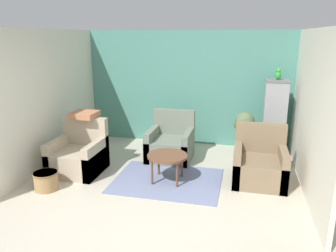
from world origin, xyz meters
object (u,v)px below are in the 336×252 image
(armchair_right, at_px, (259,165))
(wicker_basket, at_px, (46,180))
(birdcage, at_px, (274,120))
(potted_plant, at_px, (244,126))
(coffee_table, at_px, (167,157))
(armchair_middle, at_px, (171,144))
(parrot, at_px, (278,74))
(armchair_left, at_px, (79,156))

(armchair_right, bearing_deg, wicker_basket, -161.61)
(birdcage, bearing_deg, potted_plant, 175.26)
(birdcage, height_order, potted_plant, birdcage)
(birdcage, height_order, wicker_basket, birdcage)
(coffee_table, relative_size, armchair_right, 0.72)
(armchair_right, distance_m, wicker_basket, 3.43)
(armchair_middle, bearing_deg, potted_plant, 24.57)
(armchair_right, bearing_deg, potted_plant, 101.81)
(armchair_middle, bearing_deg, armchair_right, -22.64)
(birdcage, relative_size, potted_plant, 1.77)
(potted_plant, bearing_deg, coffee_table, -125.72)
(coffee_table, bearing_deg, birdcage, 42.73)
(armchair_right, distance_m, parrot, 1.88)
(wicker_basket, bearing_deg, birdcage, 33.75)
(coffee_table, xyz_separation_m, armchair_right, (1.47, 0.34, -0.13))
(armchair_right, bearing_deg, birdcage, 77.71)
(coffee_table, xyz_separation_m, armchair_left, (-1.62, 0.03, -0.13))
(armchair_left, xyz_separation_m, potted_plant, (2.82, 1.63, 0.30))
(wicker_basket, bearing_deg, potted_plant, 38.95)
(armchair_left, bearing_deg, potted_plant, 30.11)
(potted_plant, bearing_deg, armchair_right, -78.19)
(armchair_left, height_order, wicker_basket, armchair_left)
(armchair_right, xyz_separation_m, armchair_middle, (-1.66, 0.69, 0.00))
(coffee_table, bearing_deg, wicker_basket, -157.40)
(armchair_right, relative_size, potted_plant, 1.06)
(coffee_table, relative_size, birdcage, 0.43)
(armchair_right, xyz_separation_m, birdcage, (0.28, 1.28, 0.46))
(parrot, bearing_deg, coffee_table, -137.24)
(potted_plant, bearing_deg, birdcage, -4.74)
(coffee_table, relative_size, armchair_left, 0.72)
(coffee_table, relative_size, potted_plant, 0.76)
(armchair_right, height_order, potted_plant, armchair_right)
(armchair_right, bearing_deg, parrot, 77.73)
(armchair_left, relative_size, armchair_middle, 1.00)
(coffee_table, distance_m, potted_plant, 2.06)
(armchair_middle, bearing_deg, armchair_left, -145.08)
(armchair_right, height_order, wicker_basket, armchair_right)
(coffee_table, xyz_separation_m, potted_plant, (1.20, 1.66, 0.17))
(armchair_right, distance_m, armchair_middle, 1.80)
(birdcage, bearing_deg, armchair_left, -154.80)
(coffee_table, distance_m, wicker_basket, 1.94)
(armchair_middle, distance_m, potted_plant, 1.55)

